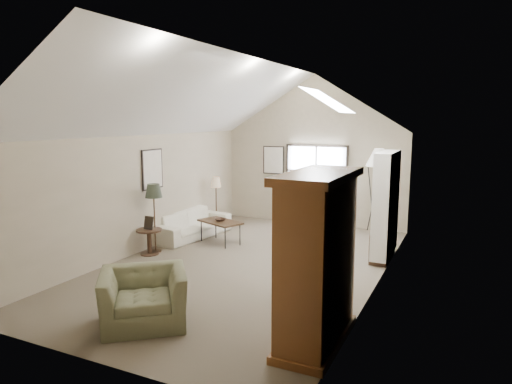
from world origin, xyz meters
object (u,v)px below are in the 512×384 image
at_px(coffee_table, 220,232).
at_px(side_chair, 310,203).
at_px(side_table, 149,242).
at_px(armoire, 317,260).
at_px(armchair_far, 307,219).
at_px(sofa, 191,224).
at_px(armchair_near, 144,298).

height_order(coffee_table, side_chair, side_chair).
xyz_separation_m(side_table, side_chair, (2.24, 3.93, 0.34)).
relative_size(armoire, coffee_table, 2.15).
height_order(armchair_far, coffee_table, armchair_far).
relative_size(armoire, sofa, 1.02).
distance_m(armoire, armchair_far, 5.49).
bearing_deg(armchair_near, coffee_table, 66.73).
relative_size(armchair_near, side_table, 2.14).
bearing_deg(coffee_table, armchair_near, -74.80).
bearing_deg(armchair_far, sofa, 33.58).
bearing_deg(armchair_near, sofa, 76.90).
bearing_deg(sofa, armchair_far, -54.60).
bearing_deg(armoire, armchair_far, 110.25).
xyz_separation_m(coffee_table, side_chair, (1.31, 2.53, 0.35)).
bearing_deg(side_chair, coffee_table, -110.13).
distance_m(coffee_table, side_table, 1.68).
height_order(sofa, side_chair, side_chair).
bearing_deg(armoire, armchair_near, -167.72).
bearing_deg(sofa, side_table, -172.80).
height_order(side_table, side_chair, side_chair).
bearing_deg(coffee_table, side_chair, 62.54).
xyz_separation_m(sofa, armchair_far, (2.49, 1.34, 0.10)).
xyz_separation_m(sofa, armchair_near, (2.03, -4.28, 0.06)).
bearing_deg(armchair_far, armchair_near, 90.67).
relative_size(coffee_table, side_table, 1.89).
distance_m(sofa, side_chair, 3.24).
distance_m(armchair_near, side_table, 3.37).
bearing_deg(side_table, armoire, -26.38).
distance_m(sofa, armchair_near, 4.74).
relative_size(side_table, side_chair, 0.44).
relative_size(armchair_near, coffee_table, 1.13).
xyz_separation_m(sofa, coffee_table, (0.92, -0.20, -0.05)).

